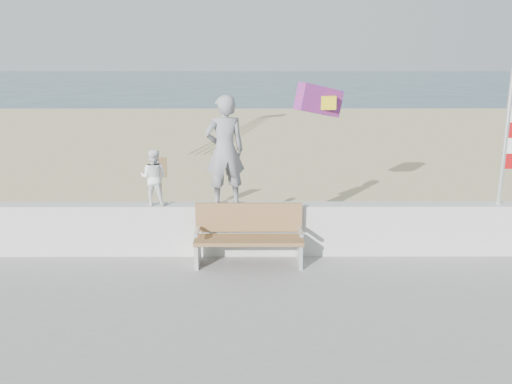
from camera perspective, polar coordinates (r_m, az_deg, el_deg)
ground at (r=7.90m, az=-1.44°, el=-12.83°), size 220.00×220.00×0.00m
sand at (r=16.42m, az=-0.78°, el=1.81°), size 90.00×40.00×0.08m
seawall at (r=9.51m, az=-1.21°, el=-3.91°), size 30.00×0.35×0.90m
adult at (r=9.18m, az=-3.32°, el=4.36°), size 0.78×0.62×1.88m
child at (r=9.42m, az=-10.73°, el=1.54°), size 0.51×0.42×0.96m
bench at (r=9.06m, az=-0.77°, el=-4.46°), size 1.80×0.57×1.00m
parafoil_kite at (r=11.67m, az=6.76°, el=9.55°), size 1.11×0.81×0.77m
sign at (r=11.46m, az=-10.09°, el=0.69°), size 0.32×0.07×1.46m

